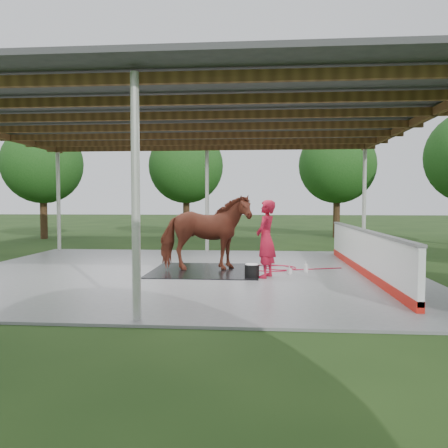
# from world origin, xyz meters

# --- Properties ---
(ground) EXTENTS (100.00, 100.00, 0.00)m
(ground) POSITION_xyz_m (0.00, 0.00, 0.00)
(ground) COLOR #1E3814
(concrete_slab) EXTENTS (12.00, 10.00, 0.05)m
(concrete_slab) POSITION_xyz_m (0.00, 0.00, 0.03)
(concrete_slab) COLOR slate
(concrete_slab) RESTS_ON ground
(pavilion_structure) EXTENTS (12.60, 10.60, 4.05)m
(pavilion_structure) POSITION_xyz_m (0.00, -0.00, 3.97)
(pavilion_structure) COLOR beige
(pavilion_structure) RESTS_ON ground
(dasher_board) EXTENTS (0.16, 8.00, 1.15)m
(dasher_board) POSITION_xyz_m (4.60, 0.00, 0.59)
(dasher_board) COLOR red
(dasher_board) RESTS_ON concrete_slab
(tree_belt) EXTENTS (28.00, 28.00, 5.80)m
(tree_belt) POSITION_xyz_m (0.30, 0.90, 3.79)
(tree_belt) COLOR #382314
(tree_belt) RESTS_ON ground
(rubber_mat) EXTENTS (2.84, 2.66, 0.02)m
(rubber_mat) POSITION_xyz_m (0.49, 0.15, 0.06)
(rubber_mat) COLOR black
(rubber_mat) RESTS_ON concrete_slab
(horse) EXTENTS (2.54, 1.49, 2.01)m
(horse) POSITION_xyz_m (0.49, 0.15, 1.08)
(horse) COLOR maroon
(horse) RESTS_ON rubber_mat
(handler) EXTENTS (0.66, 0.80, 1.89)m
(handler) POSITION_xyz_m (2.09, -0.73, 1.00)
(handler) COLOR #A9122A
(handler) RESTS_ON concrete_slab
(wash_bucket) EXTENTS (0.36, 0.36, 0.33)m
(wash_bucket) POSITION_xyz_m (1.75, -0.77, 0.22)
(wash_bucket) COLOR black
(wash_bucket) RESTS_ON concrete_slab
(soap_bottle_a) EXTENTS (0.13, 0.13, 0.30)m
(soap_bottle_a) POSITION_xyz_m (3.15, 0.06, 0.20)
(soap_bottle_a) COLOR silver
(soap_bottle_a) RESTS_ON concrete_slab
(soap_bottle_b) EXTENTS (0.14, 0.14, 0.21)m
(soap_bottle_b) POSITION_xyz_m (2.70, -0.26, 0.16)
(soap_bottle_b) COLOR #338CD8
(soap_bottle_b) RESTS_ON concrete_slab
(hose_coil) EXTENTS (2.56, 1.21, 0.02)m
(hose_coil) POSITION_xyz_m (2.36, 0.74, 0.06)
(hose_coil) COLOR #B50C2C
(hose_coil) RESTS_ON concrete_slab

